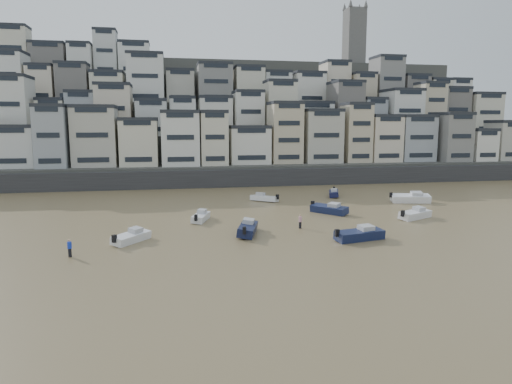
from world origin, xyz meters
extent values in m
plane|color=olive|center=(0.00, 0.00, 0.00)|extent=(400.00, 400.00, 0.00)
cube|color=#38383A|center=(10.00, 65.00, 1.75)|extent=(140.00, 3.00, 3.50)
cube|color=#4C4C47|center=(15.00, 72.00, 2.00)|extent=(140.00, 14.00, 4.00)
cube|color=#4C4C47|center=(15.00, 84.00, 5.00)|extent=(140.00, 14.00, 10.00)
cube|color=#4C4C47|center=(15.00, 96.00, 9.00)|extent=(140.00, 14.00, 18.00)
cube|color=#4C4C47|center=(15.00, 108.00, 13.00)|extent=(140.00, 16.00, 26.00)
cube|color=#4C4C47|center=(15.00, 122.00, 16.00)|extent=(140.00, 18.00, 32.00)
cube|color=#66635E|center=(55.00, 120.00, 41.00)|extent=(6.00, 6.00, 18.00)
camera|label=1|loc=(-6.03, -27.12, 12.64)|focal=32.00mm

